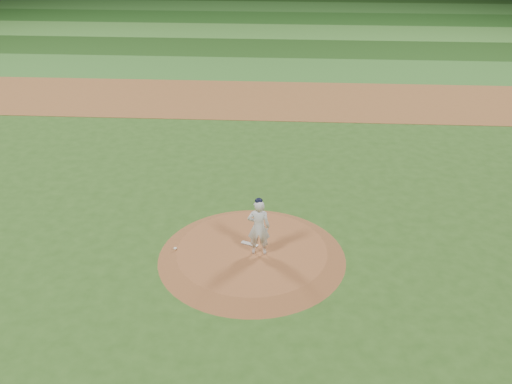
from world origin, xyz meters
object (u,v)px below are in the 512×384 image
object	(u,v)px
pitchers_mound	(252,253)
pitching_rubber	(250,244)
rosin_bag	(175,248)
pitcher_on_mound	(259,227)

from	to	relation	value
pitchers_mound	pitching_rubber	bearing A→B (deg)	105.95
rosin_bag	pitching_rubber	bearing A→B (deg)	10.24
pitchers_mound	pitching_rubber	size ratio (longest dim) A/B	10.58
rosin_bag	pitcher_on_mound	world-z (taller)	pitcher_on_mound
pitching_rubber	pitcher_on_mound	xyz separation A→B (m)	(0.29, -0.43, 0.87)
pitching_rubber	pitchers_mound	bearing A→B (deg)	-52.78
pitchers_mound	pitcher_on_mound	distance (m)	1.04
pitching_rubber	rosin_bag	world-z (taller)	rosin_bag
pitching_rubber	pitcher_on_mound	bearing A→B (deg)	-34.66
pitchers_mound	rosin_bag	distance (m)	2.25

